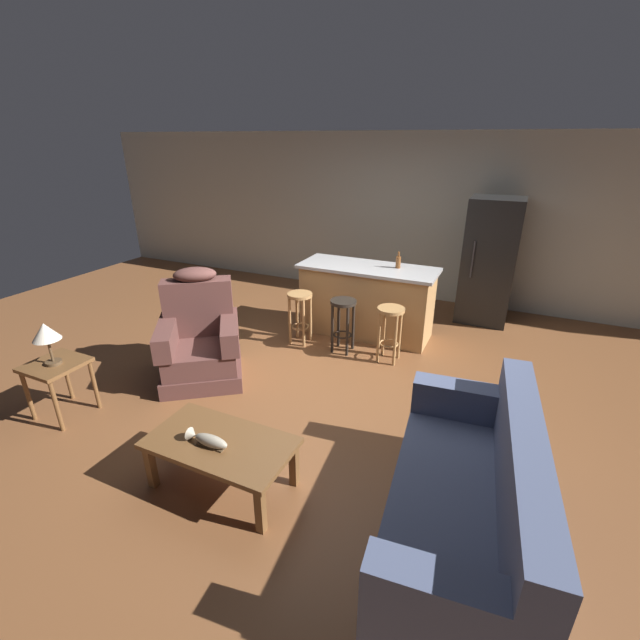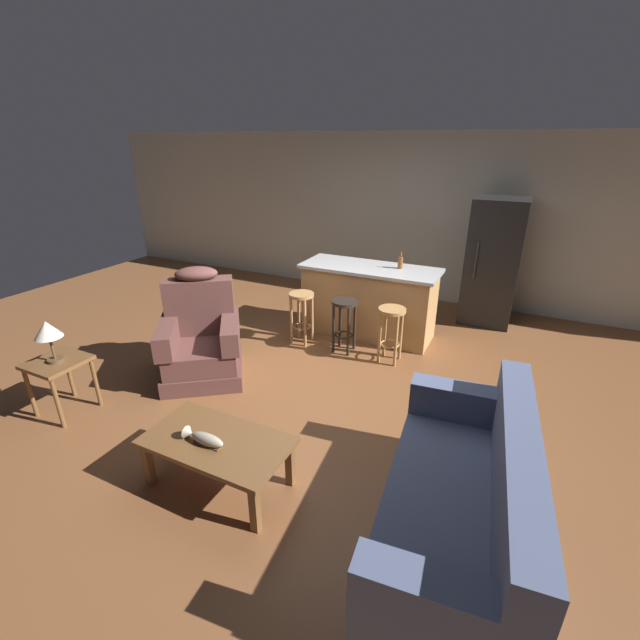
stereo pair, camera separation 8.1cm
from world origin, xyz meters
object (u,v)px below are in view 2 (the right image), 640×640
couch (463,505)px  bar_stool_right (391,325)px  end_table (59,370)px  kitchen_island (368,301)px  recliner_near_lamp (201,340)px  bottle_tall_green (400,262)px  table_lamp (48,331)px  bar_stool_left (302,308)px  fish_figurine (204,438)px  coffee_table (217,446)px  refrigerator (493,262)px  bar_stool_middle (344,316)px

couch → bar_stool_right: 2.55m
end_table → kitchen_island: size_ratio=0.31×
recliner_near_lamp → bottle_tall_green: (1.67, 1.94, 0.61)m
table_lamp → bar_stool_left: (1.33, 2.40, -0.40)m
table_lamp → kitchen_island: 3.66m
bar_stool_right → fish_figurine: bearing=-103.5°
couch → bar_stool_left: (-2.38, 2.26, 0.13)m
coffee_table → recliner_near_lamp: recliner_near_lamp is taller
bar_stool_left → refrigerator: refrigerator is taller
kitchen_island → bar_stool_left: bearing=-137.2°
coffee_table → end_table: bearing=176.4°
recliner_near_lamp → refrigerator: 4.09m
end_table → table_lamp: table_lamp is taller
bar_stool_middle → fish_figurine: bearing=-90.5°
fish_figurine → kitchen_island: 3.21m
fish_figurine → bar_stool_left: (-0.57, 2.58, 0.01)m
bar_stool_left → end_table: bearing=-119.3°
recliner_near_lamp → bar_stool_middle: recliner_near_lamp is taller
couch → table_lamp: 3.75m
bar_stool_middle → bottle_tall_green: 1.02m
end_table → refrigerator: size_ratio=0.32×
bar_stool_left → coffee_table: bearing=-75.9°
coffee_table → couch: bearing=8.2°
couch → bar_stool_left: bearing=-49.0°
recliner_near_lamp → end_table: recliner_near_lamp is taller
refrigerator → kitchen_island: bearing=-139.3°
couch → end_table: size_ratio=3.52×
fish_figurine → bar_stool_right: (0.62, 2.58, 0.01)m
fish_figurine → bar_stool_middle: size_ratio=0.50×
recliner_near_lamp → end_table: 1.38m
fish_figurine → table_lamp: size_ratio=0.83×
table_lamp → bar_stool_right: size_ratio=0.60×
coffee_table → bottle_tall_green: (0.42, 3.24, 0.67)m
coffee_table → end_table: (-1.97, 0.12, 0.10)m
recliner_near_lamp → table_lamp: 1.45m
couch → table_lamp: bearing=-3.4°
refrigerator → recliner_near_lamp: bearing=-131.5°
bar_stool_right → bottle_tall_green: (-0.14, 0.73, 0.56)m
end_table → bar_stool_middle: (1.94, 2.39, 0.01)m
bar_stool_middle → coffee_table: bearing=-89.3°
bar_stool_middle → bottle_tall_green: (0.45, 0.73, 0.56)m
fish_figurine → bottle_tall_green: bearing=81.8°
kitchen_island → bar_stool_right: bearing=-50.8°
kitchen_island → refrigerator: refrigerator is taller
kitchen_island → refrigerator: size_ratio=1.02×
bar_stool_right → coffee_table: bearing=-102.7°
bar_stool_left → bar_stool_middle: (0.60, 0.00, 0.00)m
table_lamp → bar_stool_middle: table_lamp is taller
bar_stool_left → bar_stool_right: (1.19, 0.00, 0.00)m
couch → refrigerator: size_ratio=1.12×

